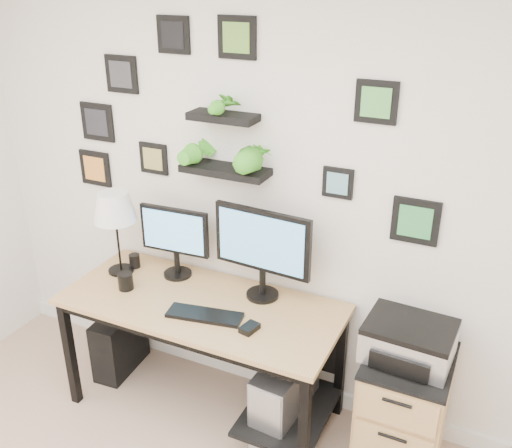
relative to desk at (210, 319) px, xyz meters
The scene contains 14 objects.
room 0.72m from the desk, 47.89° to the left, with size 4.00×4.00×4.00m.
desk is the anchor object (origin of this frame).
monitor_left 0.53m from the desk, 152.70° to the left, with size 0.44×0.18×0.45m.
monitor_right 0.54m from the desk, 32.95° to the left, with size 0.58×0.20×0.54m.
keyboard 0.21m from the desk, 69.46° to the right, with size 0.41×0.13×0.02m, color black.
mouse 0.40m from the desk, 26.59° to the right, with size 0.07×0.11×0.03m, color black.
table_lamp 0.86m from the desk, behind, with size 0.26×0.26×0.52m.
mug 0.54m from the desk, 169.21° to the right, with size 0.09×0.09×0.10m, color black.
pen_cup 0.66m from the desk, 166.96° to the left, with size 0.07×0.07×0.09m, color black.
pc_tower_black 0.84m from the desk, behind, with size 0.18×0.41×0.41m, color black.
pc_tower_grey 0.62m from the desk, ahead, with size 0.25×0.50×0.48m.
file_cabinet 1.16m from the desk, ahead, with size 0.43×0.53×0.67m.
printer 1.12m from the desk, ahead, with size 0.45×0.37×0.19m.
wall_decor 1.06m from the desk, 99.13° to the left, with size 2.26×0.18×1.07m.
Camera 1 is at (1.13, -0.72, 2.48)m, focal length 40.00 mm.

